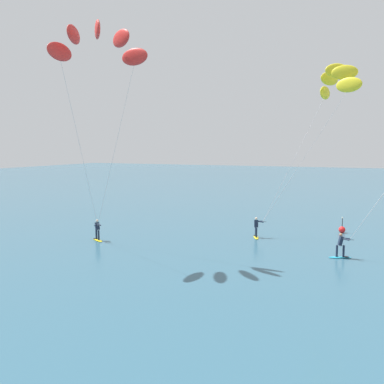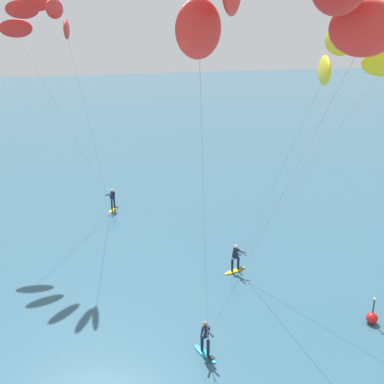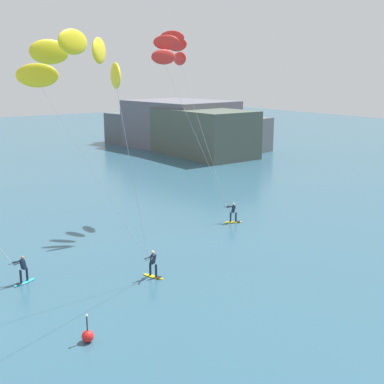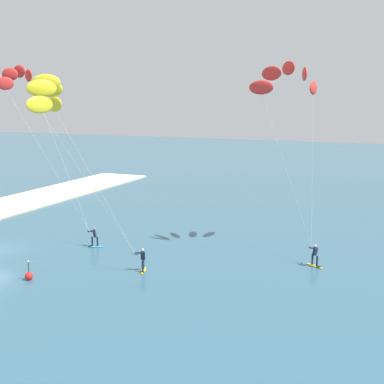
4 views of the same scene
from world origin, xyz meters
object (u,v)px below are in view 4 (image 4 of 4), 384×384
object	(u,v)px
marker_buoy	(29,276)
kitesurfer_mid_water	(23,86)
kitesurfer_far_out	(289,84)
kitesurfer_nearshore	(50,101)

from	to	relation	value
marker_buoy	kitesurfer_mid_water	bearing A→B (deg)	-140.24
kitesurfer_far_out	marker_buoy	bearing A→B (deg)	-45.09
kitesurfer_nearshore	marker_buoy	distance (m)	12.05
kitesurfer_nearshore	kitesurfer_far_out	world-z (taller)	kitesurfer_far_out
kitesurfer_mid_water	kitesurfer_far_out	distance (m)	22.52
kitesurfer_mid_water	marker_buoy	size ratio (longest dim) A/B	10.99
marker_buoy	kitesurfer_nearshore	bearing A→B (deg)	152.51
kitesurfer_nearshore	marker_buoy	bearing A→B (deg)	-27.49
kitesurfer_nearshore	kitesurfer_mid_water	xyz separation A→B (m)	(-7.05, -8.51, 1.24)
kitesurfer_mid_water	kitesurfer_far_out	world-z (taller)	kitesurfer_far_out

